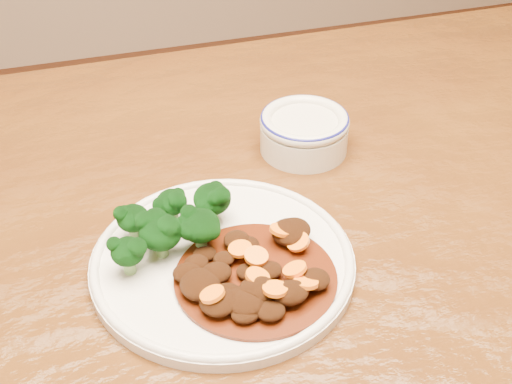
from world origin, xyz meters
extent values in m
cube|color=#502D0E|center=(0.00, 0.00, 0.73)|extent=(1.51, 0.91, 0.04)
cylinder|color=white|center=(-0.08, -0.08, 0.76)|extent=(0.29, 0.29, 0.01)
torus|color=white|center=(-0.08, -0.08, 0.76)|extent=(0.28, 0.28, 0.01)
cylinder|color=#5F8B48|center=(-0.14, -0.05, 0.77)|extent=(0.01, 0.01, 0.02)
ellipsoid|color=black|center=(-0.14, -0.05, 0.79)|extent=(0.05, 0.05, 0.04)
cylinder|color=#5F8B48|center=(-0.09, -0.05, 0.77)|extent=(0.01, 0.01, 0.02)
ellipsoid|color=black|center=(-0.09, -0.05, 0.79)|extent=(0.04, 0.04, 0.03)
cylinder|color=#5F8B48|center=(-0.07, -0.01, 0.77)|extent=(0.01, 0.01, 0.02)
ellipsoid|color=black|center=(-0.07, -0.01, 0.79)|extent=(0.04, 0.04, 0.03)
cylinder|color=#5F8B48|center=(-0.11, 0.00, 0.77)|extent=(0.01, 0.01, 0.02)
ellipsoid|color=black|center=(-0.11, 0.00, 0.79)|extent=(0.03, 0.03, 0.03)
cylinder|color=#5F8B48|center=(-0.16, -0.02, 0.77)|extent=(0.01, 0.01, 0.02)
ellipsoid|color=black|center=(-0.16, -0.02, 0.79)|extent=(0.04, 0.04, 0.03)
cylinder|color=#5F8B48|center=(-0.17, -0.07, 0.77)|extent=(0.01, 0.01, 0.02)
ellipsoid|color=black|center=(-0.17, -0.07, 0.79)|extent=(0.04, 0.04, 0.03)
cylinder|color=#4C1608|center=(-0.05, -0.12, 0.76)|extent=(0.17, 0.17, 0.00)
ellipsoid|color=black|center=(-0.04, -0.12, 0.77)|extent=(0.03, 0.03, 0.01)
ellipsoid|color=black|center=(-0.06, -0.06, 0.78)|extent=(0.03, 0.03, 0.01)
ellipsoid|color=black|center=(-0.10, -0.07, 0.77)|extent=(0.03, 0.02, 0.01)
ellipsoid|color=black|center=(0.00, -0.15, 0.78)|extent=(0.03, 0.03, 0.02)
ellipsoid|color=black|center=(-0.12, -0.10, 0.78)|extent=(0.03, 0.03, 0.02)
ellipsoid|color=black|center=(-0.08, -0.15, 0.78)|extent=(0.03, 0.03, 0.02)
ellipsoid|color=black|center=(0.01, -0.07, 0.78)|extent=(0.03, 0.04, 0.02)
ellipsoid|color=black|center=(-0.11, -0.09, 0.77)|extent=(0.03, 0.03, 0.01)
ellipsoid|color=black|center=(-0.09, -0.14, 0.77)|extent=(0.03, 0.03, 0.02)
ellipsoid|color=black|center=(-0.11, -0.12, 0.78)|extent=(0.04, 0.04, 0.02)
ellipsoid|color=black|center=(-0.03, -0.16, 0.78)|extent=(0.04, 0.03, 0.02)
ellipsoid|color=black|center=(-0.05, -0.07, 0.77)|extent=(0.03, 0.03, 0.01)
ellipsoid|color=black|center=(-0.09, -0.11, 0.78)|extent=(0.03, 0.03, 0.02)
ellipsoid|color=black|center=(-0.08, -0.09, 0.77)|extent=(0.02, 0.02, 0.01)
ellipsoid|color=black|center=(-0.05, -0.17, 0.77)|extent=(0.03, 0.03, 0.01)
ellipsoid|color=black|center=(0.00, -0.07, 0.78)|extent=(0.04, 0.04, 0.02)
ellipsoid|color=black|center=(-0.08, -0.17, 0.77)|extent=(0.03, 0.02, 0.01)
ellipsoid|color=black|center=(-0.07, -0.16, 0.78)|extent=(0.04, 0.04, 0.02)
ellipsoid|color=black|center=(-0.06, -0.11, 0.77)|extent=(0.02, 0.02, 0.01)
ellipsoid|color=black|center=(-0.10, -0.15, 0.78)|extent=(0.04, 0.04, 0.02)
ellipsoid|color=black|center=(-0.06, -0.15, 0.78)|extent=(0.04, 0.04, 0.02)
cylinder|color=orange|center=(-0.06, -0.14, 0.79)|extent=(0.03, 0.03, 0.01)
cylinder|color=orange|center=(-0.01, -0.07, 0.78)|extent=(0.03, 0.03, 0.01)
cylinder|color=orange|center=(-0.05, -0.11, 0.78)|extent=(0.03, 0.03, 0.01)
cylinder|color=orange|center=(-0.04, -0.16, 0.79)|extent=(0.03, 0.03, 0.01)
cylinder|color=orange|center=(-0.06, -0.08, 0.78)|extent=(0.03, 0.03, 0.01)
cylinder|color=orange|center=(-0.03, -0.16, 0.78)|extent=(0.04, 0.04, 0.01)
cylinder|color=orange|center=(-0.02, -0.13, 0.78)|extent=(0.03, 0.03, 0.02)
cylinder|color=orange|center=(-0.01, -0.15, 0.78)|extent=(0.04, 0.03, 0.01)
cylinder|color=orange|center=(-0.10, -0.15, 0.79)|extent=(0.03, 0.03, 0.02)
cylinder|color=orange|center=(0.00, -0.09, 0.78)|extent=(0.03, 0.04, 0.02)
cylinder|color=beige|center=(0.08, 0.11, 0.77)|extent=(0.12, 0.12, 0.04)
cylinder|color=silver|center=(0.08, 0.11, 0.79)|extent=(0.09, 0.09, 0.01)
torus|color=beige|center=(0.08, 0.11, 0.80)|extent=(0.12, 0.12, 0.02)
torus|color=navy|center=(0.08, 0.11, 0.80)|extent=(0.12, 0.12, 0.01)
camera|label=1|loc=(-0.20, -0.63, 1.29)|focal=50.00mm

